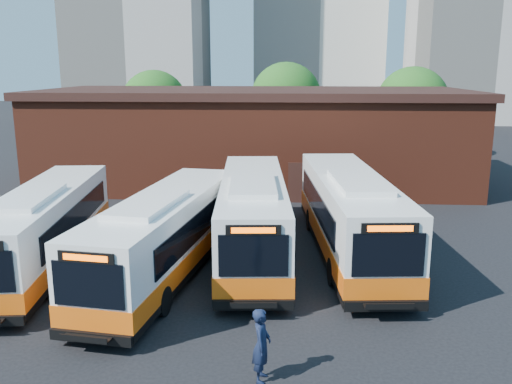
# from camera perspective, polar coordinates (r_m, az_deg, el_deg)

# --- Properties ---
(ground) EXTENTS (220.00, 220.00, 0.00)m
(ground) POSITION_cam_1_polar(r_m,az_deg,el_deg) (19.23, -4.31, -11.11)
(ground) COLOR black
(bus_west) EXTENTS (3.81, 12.22, 3.28)m
(bus_west) POSITION_cam_1_polar(r_m,az_deg,el_deg) (23.26, -21.38, -3.78)
(bus_west) COLOR white
(bus_west) RESTS_ON ground
(bus_midwest) EXTENTS (4.07, 12.34, 3.31)m
(bus_midwest) POSITION_cam_1_polar(r_m,az_deg,el_deg) (20.93, -9.58, -4.82)
(bus_midwest) COLOR white
(bus_midwest) RESTS_ON ground
(bus_mideast) EXTENTS (3.56, 12.89, 3.47)m
(bus_mideast) POSITION_cam_1_polar(r_m,az_deg,el_deg) (23.02, -0.34, -2.81)
(bus_mideast) COLOR white
(bus_mideast) RESTS_ON ground
(bus_east) EXTENTS (3.83, 13.30, 3.58)m
(bus_east) POSITION_cam_1_polar(r_m,az_deg,el_deg) (23.42, 9.79, -2.60)
(bus_east) COLOR white
(bus_east) RESTS_ON ground
(transit_worker) EXTENTS (0.52, 0.75, 1.96)m
(transit_worker) POSITION_cam_1_polar(r_m,az_deg,el_deg) (14.24, 0.59, -15.81)
(transit_worker) COLOR #121A33
(transit_worker) RESTS_ON ground
(depot_building) EXTENTS (28.60, 12.60, 6.40)m
(depot_building) POSITION_cam_1_polar(r_m,az_deg,el_deg) (37.74, -0.16, 6.01)
(depot_building) COLOR #5E2516
(depot_building) RESTS_ON ground
(tree_west) EXTENTS (6.00, 6.00, 7.65)m
(tree_west) POSITION_cam_1_polar(r_m,az_deg,el_deg) (51.05, -10.63, 9.17)
(tree_west) COLOR #382314
(tree_west) RESTS_ON ground
(tree_mid) EXTENTS (6.56, 6.56, 8.36)m
(tree_mid) POSITION_cam_1_polar(r_m,az_deg,el_deg) (51.45, 3.18, 9.88)
(tree_mid) COLOR #382314
(tree_mid) RESTS_ON ground
(tree_east) EXTENTS (6.24, 6.24, 7.96)m
(tree_east) POSITION_cam_1_polar(r_m,az_deg,el_deg) (49.58, 16.11, 9.00)
(tree_east) COLOR #382314
(tree_east) RESTS_ON ground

